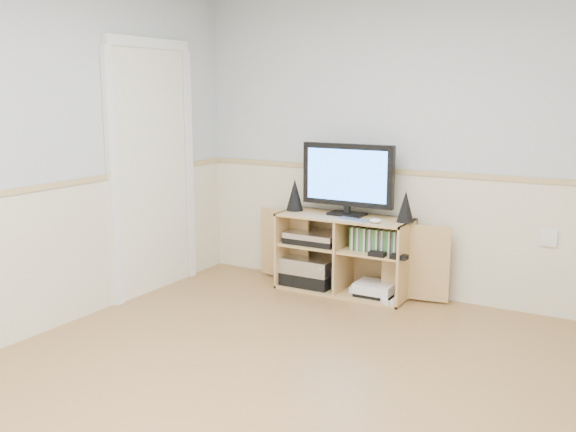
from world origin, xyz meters
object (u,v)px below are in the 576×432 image
(game_consoles, at_px, (374,289))
(keyboard, at_px, (352,220))
(monitor, at_px, (347,177))
(media_cabinet, at_px, (346,252))

(game_consoles, bearing_deg, keyboard, -140.25)
(monitor, relative_size, game_consoles, 1.79)
(keyboard, xyz_separation_m, game_consoles, (0.15, 0.13, -0.59))
(keyboard, bearing_deg, monitor, 138.22)
(media_cabinet, height_order, keyboard, keyboard)
(media_cabinet, relative_size, game_consoles, 3.87)
(media_cabinet, distance_m, keyboard, 0.40)
(media_cabinet, bearing_deg, game_consoles, -12.58)
(media_cabinet, relative_size, keyboard, 6.40)
(media_cabinet, bearing_deg, keyboard, -54.97)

